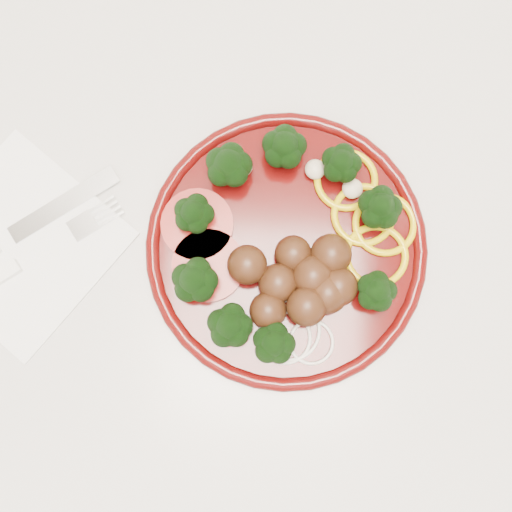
{
  "coord_description": "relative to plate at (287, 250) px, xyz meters",
  "views": [
    {
      "loc": [
        0.12,
        1.58,
        1.54
      ],
      "look_at": [
        0.11,
        1.67,
        0.92
      ],
      "focal_mm": 45.0,
      "sensor_mm": 36.0,
      "label": 1
    }
  ],
  "objects": [
    {
      "name": "plate",
      "position": [
        0.0,
        0.0,
        0.0
      ],
      "size": [
        0.28,
        0.28,
        0.06
      ],
      "rotation": [
        0.0,
        0.0,
        0.07
      ],
      "color": "#420606",
      "rests_on": "counter"
    },
    {
      "name": "counter",
      "position": [
        -0.14,
        0.03,
        -0.47
      ],
      "size": [
        2.4,
        0.6,
        0.9
      ],
      "color": "silver",
      "rests_on": "ground"
    },
    {
      "name": "napkin",
      "position": [
        -0.27,
        -0.0,
        -0.02
      ],
      "size": [
        0.24,
        0.24,
        0.0
      ],
      "primitive_type": "cube",
      "rotation": [
        0.0,
        0.0,
        0.91
      ],
      "color": "white",
      "rests_on": "counter"
    },
    {
      "name": "fork",
      "position": [
        -0.28,
        -0.03,
        -0.01
      ],
      "size": [
        0.17,
        0.13,
        0.01
      ],
      "rotation": [
        0.0,
        0.0,
        0.61
      ],
      "color": "white",
      "rests_on": "napkin"
    }
  ]
}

